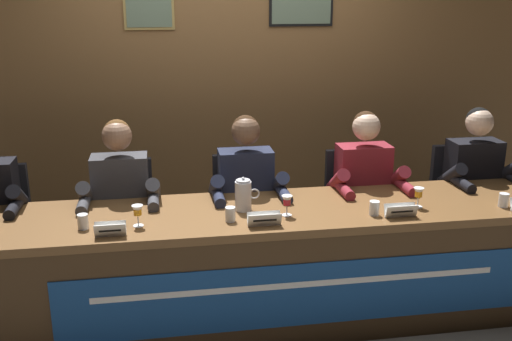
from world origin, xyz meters
TOP-DOWN VIEW (x-y plane):
  - ground_plane at (0.00, 0.00)m, footprint 12.00×12.00m
  - wall_back_panelled at (0.00, 1.48)m, footprint 5.62×0.14m
  - conference_table at (0.00, -0.12)m, footprint 4.42×0.74m
  - chair_left at (-0.82, 0.55)m, footprint 0.44×0.44m
  - panelist_left at (-0.82, 0.35)m, footprint 0.51×0.48m
  - nameplate_left at (-0.84, -0.27)m, footprint 0.17×0.06m
  - juice_glass_left at (-0.70, -0.15)m, footprint 0.06×0.06m
  - water_cup_left at (-1.00, -0.14)m, footprint 0.06×0.06m
  - chair_center at (0.00, 0.55)m, footprint 0.44×0.44m
  - panelist_center at (0.00, 0.35)m, footprint 0.51×0.48m
  - nameplate_center at (0.01, -0.26)m, footprint 0.19×0.06m
  - juice_glass_center at (0.16, -0.12)m, footprint 0.06×0.06m
  - water_cup_center at (-0.18, -0.16)m, footprint 0.06×0.06m
  - chair_right at (0.82, 0.55)m, footprint 0.44×0.44m
  - panelist_right at (0.82, 0.35)m, footprint 0.51×0.48m
  - nameplate_right at (0.82, -0.25)m, footprint 0.19×0.06m
  - juice_glass_right at (0.99, -0.11)m, footprint 0.06×0.06m
  - water_cup_right at (0.68, -0.19)m, footprint 0.06×0.06m
  - chair_far_right at (1.65, 0.55)m, footprint 0.44×0.44m
  - panelist_far_right at (1.65, 0.35)m, footprint 0.51×0.48m
  - water_cup_far_right at (1.51, -0.19)m, footprint 0.06×0.06m
  - water_pitcher_central at (-0.07, 0.01)m, footprint 0.15×0.10m

SIDE VIEW (x-z plane):
  - ground_plane at x=0.00m, z-range 0.00..0.00m
  - chair_left at x=-0.82m, z-range -0.01..0.90m
  - chair_center at x=0.00m, z-range -0.01..0.90m
  - chair_right at x=0.82m, z-range -0.01..0.90m
  - chair_far_right at x=1.65m, z-range -0.01..0.90m
  - conference_table at x=0.00m, z-range 0.15..0.89m
  - panelist_left at x=-0.82m, z-range 0.10..1.34m
  - panelist_center at x=0.00m, z-range 0.10..1.34m
  - panelist_right at x=0.82m, z-range 0.10..1.34m
  - panelist_far_right at x=1.65m, z-range 0.10..1.34m
  - water_cup_left at x=-1.00m, z-range 0.74..0.82m
  - water_cup_center at x=-0.18m, z-range 0.74..0.82m
  - water_cup_right at x=0.68m, z-range 0.74..0.82m
  - water_cup_far_right at x=1.51m, z-range 0.74..0.82m
  - nameplate_center at x=0.01m, z-range 0.75..0.82m
  - nameplate_right at x=0.82m, z-range 0.75..0.82m
  - nameplate_left at x=-0.84m, z-range 0.75..0.82m
  - juice_glass_left at x=-0.70m, z-range 0.77..0.89m
  - juice_glass_center at x=0.16m, z-range 0.77..0.89m
  - juice_glass_right at x=0.99m, z-range 0.77..0.89m
  - water_pitcher_central at x=-0.07m, z-range 0.73..0.94m
  - wall_back_panelled at x=0.00m, z-range 0.00..2.60m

